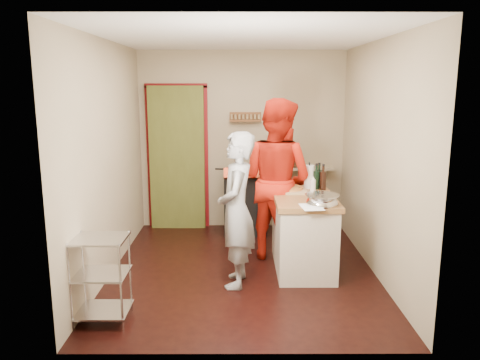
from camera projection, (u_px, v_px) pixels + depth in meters
name	position (u px, v px, depth m)	size (l,w,h in m)	color
floor	(243.00, 269.00, 5.45)	(3.50, 3.50, 0.00)	black
back_wall	(199.00, 152.00, 6.97)	(3.00, 0.44, 2.60)	tan
left_wall	(108.00, 159.00, 5.18)	(0.04, 3.50, 2.60)	tan
right_wall	(378.00, 159.00, 5.19)	(0.04, 3.50, 2.60)	tan
ceiling	(243.00, 36.00, 4.93)	(3.00, 3.50, 0.02)	white
stove	(245.00, 202.00, 6.75)	(0.60, 0.63, 1.00)	black
wire_shelving	(101.00, 275.00, 4.18)	(0.48, 0.40, 0.80)	silver
island	(303.00, 230.00, 5.40)	(0.69, 1.25, 1.18)	beige
person_stripe	(237.00, 210.00, 4.89)	(0.60, 0.39, 1.64)	#BCBCC1
person_red	(276.00, 180.00, 5.67)	(0.95, 0.74, 1.96)	red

